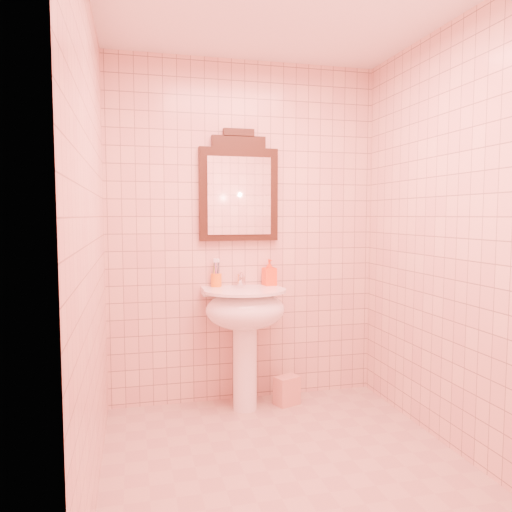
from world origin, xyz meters
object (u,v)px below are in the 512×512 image
object	(u,v)px
soap_dispenser	(269,272)
towel	(287,390)
mirror	(239,189)
pedestal_sink	(245,318)
toothbrush_cup	(216,280)

from	to	relation	value
soap_dispenser	towel	xyz separation A→B (m)	(0.10, -0.14, -0.86)
mirror	soap_dispenser	bearing A→B (deg)	-11.84
pedestal_sink	mirror	distance (m)	0.93
pedestal_sink	mirror	size ratio (longest dim) A/B	1.07
soap_dispenser	pedestal_sink	bearing A→B (deg)	-152.53
pedestal_sink	toothbrush_cup	world-z (taller)	toothbrush_cup
towel	toothbrush_cup	bearing A→B (deg)	162.21
pedestal_sink	towel	distance (m)	0.64
pedestal_sink	soap_dispenser	bearing A→B (deg)	35.33
toothbrush_cup	towel	distance (m)	0.96
pedestal_sink	soap_dispenser	size ratio (longest dim) A/B	4.43
pedestal_sink	mirror	world-z (taller)	mirror
soap_dispenser	towel	bearing A→B (deg)	-62.09
mirror	towel	world-z (taller)	mirror
toothbrush_cup	soap_dispenser	distance (m)	0.40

